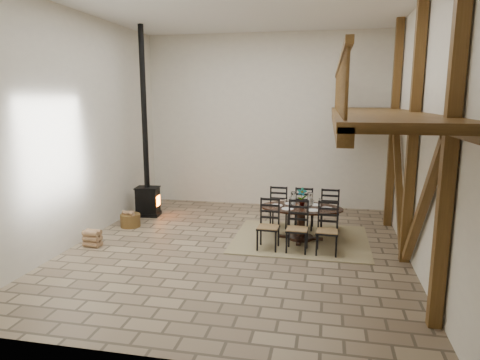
% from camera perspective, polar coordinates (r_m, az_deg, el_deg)
% --- Properties ---
extents(ground, '(8.00, 8.00, 0.00)m').
position_cam_1_polar(ground, '(9.22, -0.49, -9.18)').
color(ground, gray).
rests_on(ground, ground).
extents(room_shell, '(7.02, 8.02, 5.01)m').
position_cam_1_polar(room_shell, '(8.50, 7.47, 9.79)').
color(room_shell, beige).
rests_on(room_shell, ground).
extents(rug, '(3.00, 2.50, 0.02)m').
position_cam_1_polar(rug, '(9.91, 8.07, -7.79)').
color(rug, tan).
rests_on(rug, ground).
extents(dining_table, '(1.89, 2.11, 1.19)m').
position_cam_1_polar(dining_table, '(9.79, 8.13, -5.61)').
color(dining_table, black).
rests_on(dining_table, ground).
extents(wood_stove, '(0.66, 0.53, 5.00)m').
position_cam_1_polar(wood_stove, '(11.76, -12.33, 0.69)').
color(wood_stove, black).
rests_on(wood_stove, ground).
extents(log_basket, '(0.49, 0.49, 0.40)m').
position_cam_1_polar(log_basket, '(11.05, -14.41, -5.16)').
color(log_basket, brown).
rests_on(log_basket, ground).
extents(log_stack, '(0.38, 0.28, 0.37)m').
position_cam_1_polar(log_stack, '(9.84, -19.08, -7.36)').
color(log_stack, '#9E7C58').
rests_on(log_stack, ground).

